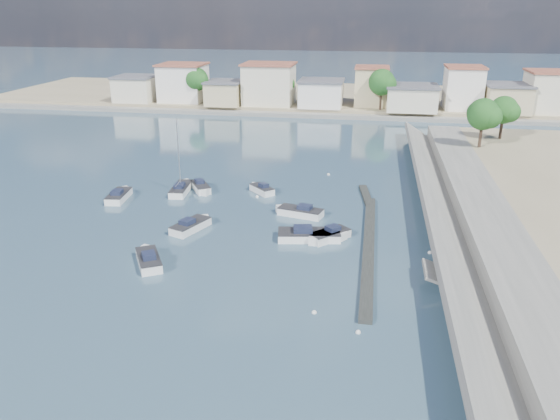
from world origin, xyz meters
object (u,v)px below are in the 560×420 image
motorboat_h (312,236)px  sailboat (181,188)px  motorboat_a (148,259)px  motorboat_g (201,188)px  motorboat_c (298,212)px  motorboat_e (120,196)px  motorboat_b (192,226)px  motorboat_d (328,236)px  motorboat_f (261,189)px

motorboat_h → sailboat: sailboat is taller
motorboat_a → motorboat_g: 19.66m
motorboat_c → motorboat_e: (-20.97, 1.77, -0.00)m
motorboat_c → motorboat_h: size_ratio=0.79×
motorboat_a → motorboat_b: size_ratio=0.95×
motorboat_b → motorboat_c: bearing=29.2°
motorboat_h → motorboat_d: bearing=4.3°
motorboat_b → motorboat_c: size_ratio=0.95×
motorboat_b → sailboat: 11.96m
motorboat_h → motorboat_a: bearing=-150.6°
motorboat_b → motorboat_d: (13.48, -0.39, -0.00)m
motorboat_b → motorboat_g: 11.91m
sailboat → motorboat_h: bearing=-33.9°
motorboat_f → motorboat_g: (-7.21, -0.66, 0.00)m
motorboat_c → motorboat_h: same height
motorboat_c → motorboat_e: same height
motorboat_c → motorboat_f: (-5.39, 6.73, -0.00)m
motorboat_b → motorboat_h: (12.05, -0.49, 0.00)m
motorboat_g → motorboat_b: bearing=-76.8°
motorboat_c → motorboat_h: 6.40m
motorboat_d → motorboat_a: bearing=-152.7°
motorboat_c → motorboat_g: (-12.59, 6.07, 0.00)m
motorboat_d → motorboat_h: size_ratio=0.61×
motorboat_c → motorboat_f: size_ratio=1.50×
motorboat_g → sailboat: bearing=-162.4°
sailboat → motorboat_a: bearing=-79.1°
motorboat_c → motorboat_e: size_ratio=1.03×
motorboat_c → motorboat_h: bearing=-70.1°
motorboat_a → motorboat_c: size_ratio=0.90×
motorboat_a → motorboat_c: (11.15, 13.54, 0.00)m
motorboat_e → sailboat: (6.17, 3.60, 0.05)m
motorboat_a → motorboat_b: (1.27, 8.01, -0.00)m
motorboat_h → sailboat: bearing=146.1°
motorboat_e → motorboat_h: size_ratio=0.77×
motorboat_b → motorboat_h: size_ratio=0.75×
motorboat_d → motorboat_f: same height
motorboat_g → motorboat_h: same height
motorboat_e → motorboat_d: bearing=-17.4°
motorboat_b → motorboat_g: bearing=103.2°
motorboat_e → sailboat: size_ratio=0.57×
motorboat_a → sailboat: bearing=100.9°
motorboat_e → sailboat: 7.14m
motorboat_g → sailboat: 2.31m
sailboat → motorboat_g: bearing=17.6°
sailboat → motorboat_c: bearing=-20.0°
motorboat_a → motorboat_b: same height
motorboat_f → motorboat_e: bearing=-162.4°
motorboat_c → sailboat: bearing=160.0°
motorboat_c → motorboat_d: (3.61, -5.91, -0.00)m
motorboat_a → motorboat_f: size_ratio=1.35×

